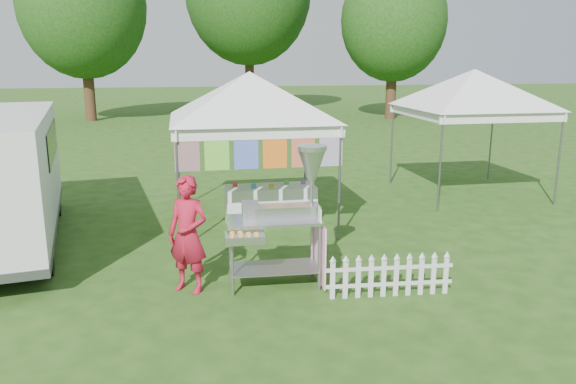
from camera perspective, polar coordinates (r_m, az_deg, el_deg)
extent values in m
plane|color=#234714|center=(8.18, -0.58, -9.94)|extent=(120.00, 120.00, 0.00)
cylinder|color=#59595E|center=(9.72, -11.07, 0.14)|extent=(0.04, 0.04, 2.10)
cylinder|color=#59595E|center=(10.10, 5.24, 0.83)|extent=(0.04, 0.04, 2.10)
cylinder|color=#59595E|center=(12.50, -11.08, 3.08)|extent=(0.04, 0.04, 2.10)
cylinder|color=#59595E|center=(12.80, 1.75, 3.56)|extent=(0.04, 0.04, 2.10)
cube|color=white|center=(9.64, -2.82, 6.01)|extent=(3.00, 0.03, 0.22)
cube|color=white|center=(12.44, -4.67, 7.66)|extent=(3.00, 0.03, 0.22)
pyramid|color=white|center=(10.97, -3.95, 12.13)|extent=(4.24, 4.24, 0.90)
cylinder|color=#59595E|center=(9.63, -2.83, 6.48)|extent=(3.00, 0.03, 0.03)
cube|color=#FF610D|center=(9.59, -10.24, 4.14)|extent=(0.42, 0.01, 0.70)
cube|color=#189234|center=(9.60, -7.25, 4.26)|extent=(0.42, 0.01, 0.70)
cube|color=#6D17A6|center=(9.65, -4.28, 4.37)|extent=(0.42, 0.01, 0.70)
cube|color=red|center=(9.72, -1.34, 4.47)|extent=(0.42, 0.01, 0.70)
cube|color=#BB1756|center=(9.81, 1.55, 4.56)|extent=(0.42, 0.01, 0.70)
cube|color=#34C5AC|center=(9.93, 4.38, 4.63)|extent=(0.42, 0.01, 0.70)
cylinder|color=#59595E|center=(12.42, 15.21, 2.79)|extent=(0.04, 0.04, 2.10)
cylinder|color=#59595E|center=(13.90, 25.82, 3.01)|extent=(0.04, 0.04, 2.10)
cylinder|color=#59595E|center=(14.99, 10.50, 4.80)|extent=(0.04, 0.04, 2.10)
cylinder|color=#59595E|center=(16.23, 19.92, 4.87)|extent=(0.04, 0.04, 2.10)
cube|color=white|center=(12.98, 21.16, 7.04)|extent=(3.00, 0.03, 0.22)
cube|color=white|center=(15.45, 15.62, 8.33)|extent=(3.00, 0.03, 0.22)
pyramid|color=white|center=(14.15, 18.45, 11.78)|extent=(4.24, 4.24, 0.90)
cylinder|color=#59595E|center=(12.97, 21.19, 7.39)|extent=(3.00, 0.03, 0.03)
cylinder|color=#3A2115|center=(31.76, -19.60, 10.40)|extent=(0.56, 0.56, 3.96)
ellipsoid|color=#36611B|center=(31.84, -20.17, 17.35)|extent=(6.40, 6.40, 7.36)
cylinder|color=#3A2115|center=(35.66, -3.92, 12.08)|extent=(0.56, 0.56, 4.84)
cylinder|color=#3A2115|center=(31.53, 10.43, 10.52)|extent=(0.56, 0.56, 3.52)
ellipsoid|color=#36611B|center=(31.55, 10.71, 16.77)|extent=(5.60, 5.60, 6.44)
cylinder|color=gray|center=(7.85, -5.69, -7.10)|extent=(0.05, 0.05, 1.00)
cylinder|color=gray|center=(7.99, 3.20, -6.68)|extent=(0.05, 0.05, 1.00)
cylinder|color=gray|center=(8.38, -5.87, -5.76)|extent=(0.05, 0.05, 1.00)
cylinder|color=gray|center=(8.51, 2.45, -5.39)|extent=(0.05, 0.05, 1.00)
cube|color=gray|center=(8.24, -1.44, -7.68)|extent=(1.29, 0.69, 0.02)
cube|color=#B7B7BC|center=(8.01, -1.47, -2.87)|extent=(1.36, 0.72, 0.04)
cube|color=#B7B7BC|center=(8.05, -0.11, -1.99)|extent=(0.95, 0.32, 0.17)
cube|color=gray|center=(7.99, -3.89, -1.86)|extent=(0.23, 0.25, 0.24)
cylinder|color=gray|center=(8.02, 2.40, 0.82)|extent=(0.06, 0.06, 1.00)
cone|color=#B7B7BC|center=(7.96, 2.42, 2.77)|extent=(0.42, 0.42, 0.44)
cylinder|color=#B7B7BC|center=(7.92, 2.43, 4.50)|extent=(0.44, 0.44, 0.07)
cube|color=#B7B7BC|center=(7.60, -4.41, -4.68)|extent=(0.55, 0.36, 0.11)
cube|color=#FFABC9|center=(8.26, 3.23, -6.00)|extent=(0.06, 0.83, 0.90)
cube|color=white|center=(7.77, 3.27, -2.38)|extent=(0.02, 0.16, 0.20)
imported|color=#AF152D|center=(8.00, -10.13, -4.28)|extent=(0.73, 0.67, 1.68)
cube|color=silver|center=(13.33, -26.99, 1.78)|extent=(2.20, 1.10, 1.00)
cube|color=black|center=(11.41, -22.84, 4.69)|extent=(0.50, 3.01, 0.61)
cube|color=black|center=(13.61, -27.16, 5.52)|extent=(1.86, 0.33, 0.61)
cylinder|color=black|center=(9.34, -23.59, -5.61)|extent=(0.36, 0.78, 0.75)
cylinder|color=black|center=(12.75, -22.72, -0.62)|extent=(0.36, 0.78, 0.75)
cube|color=silver|center=(7.81, 4.55, -8.90)|extent=(0.07, 0.02, 0.56)
cube|color=silver|center=(7.85, 5.85, -8.82)|extent=(0.07, 0.02, 0.56)
cube|color=silver|center=(7.89, 7.14, -8.74)|extent=(0.07, 0.02, 0.56)
cube|color=silver|center=(7.93, 8.42, -8.66)|extent=(0.07, 0.02, 0.56)
cube|color=silver|center=(7.98, 9.68, -8.57)|extent=(0.07, 0.02, 0.56)
cube|color=silver|center=(8.03, 10.93, -8.48)|extent=(0.07, 0.02, 0.56)
cube|color=silver|center=(8.08, 12.15, -8.38)|extent=(0.07, 0.02, 0.56)
cube|color=silver|center=(8.14, 13.36, -8.29)|extent=(0.07, 0.02, 0.56)
cube|color=silver|center=(8.21, 14.56, -8.19)|extent=(0.07, 0.02, 0.56)
cube|color=silver|center=(8.27, 15.73, -8.09)|extent=(0.07, 0.02, 0.56)
cube|color=silver|center=(8.04, 10.27, -9.19)|extent=(1.80, 0.15, 0.05)
cube|color=silver|center=(7.95, 10.35, -7.59)|extent=(1.80, 0.15, 0.05)
cube|color=white|center=(11.38, -1.79, -1.21)|extent=(1.80, 0.70, 0.74)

